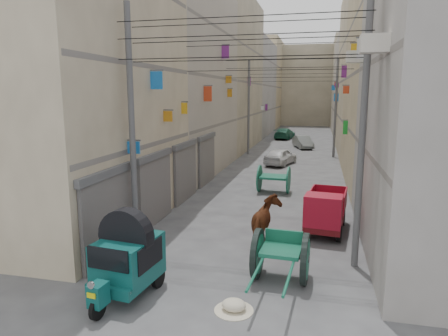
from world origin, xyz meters
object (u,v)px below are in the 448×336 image
(second_cart, at_px, (274,178))
(horse, at_px, (266,222))
(tonga_cart, at_px, (281,255))
(auto_rickshaw, at_px, (127,257))
(distant_car_green, at_px, (285,134))
(distant_car_grey, at_px, (303,142))
(feed_sack, at_px, (234,305))
(mini_truck, at_px, (325,214))
(distant_car_white, at_px, (281,156))

(second_cart, relative_size, horse, 0.85)
(tonga_cart, bearing_deg, second_cart, 100.66)
(auto_rickshaw, distance_m, tonga_cart, 4.16)
(distant_car_green, bearing_deg, horse, 102.46)
(distant_car_grey, bearing_deg, tonga_cart, -106.64)
(horse, relative_size, distant_car_grey, 0.55)
(auto_rickshaw, bearing_deg, feed_sack, 2.80)
(distant_car_green, bearing_deg, mini_truck, 106.10)
(second_cart, xyz_separation_m, distant_car_white, (-0.48, 8.65, -0.13))
(distant_car_grey, distance_m, distant_car_green, 8.29)
(second_cart, xyz_separation_m, feed_sack, (0.42, -12.04, -0.62))
(horse, relative_size, distant_car_white, 0.53)
(second_cart, relative_size, distant_car_grey, 0.47)
(auto_rickshaw, distance_m, distant_car_grey, 30.46)
(horse, xyz_separation_m, distant_car_white, (-1.09, 16.31, -0.20))
(feed_sack, bearing_deg, auto_rickshaw, 176.71)
(tonga_cart, xyz_separation_m, distant_car_white, (-1.83, 18.82, -0.11))
(auto_rickshaw, xyz_separation_m, feed_sack, (2.85, -0.16, -0.89))
(feed_sack, distance_m, distant_car_white, 20.72)
(mini_truck, distance_m, horse, 2.57)
(mini_truck, xyz_separation_m, distant_car_green, (-4.31, 32.34, -0.17))
(tonga_cart, relative_size, feed_sack, 5.42)
(horse, bearing_deg, distant_car_white, -86.08)
(second_cart, height_order, horse, horse)
(horse, bearing_deg, distant_car_grey, -90.14)
(tonga_cart, xyz_separation_m, mini_truck, (1.22, 4.17, 0.05))
(horse, xyz_separation_m, distant_car_green, (-2.35, 33.99, -0.21))
(horse, bearing_deg, second_cart, -85.33)
(tonga_cart, height_order, distant_car_white, tonga_cart)
(distant_car_grey, relative_size, distant_car_green, 0.84)
(auto_rickshaw, xyz_separation_m, distant_car_white, (1.96, 20.53, -0.40))
(mini_truck, bearing_deg, distant_car_white, 108.34)
(mini_truck, relative_size, distant_car_green, 0.72)
(second_cart, bearing_deg, distant_car_grey, 90.58)
(distant_car_grey, bearing_deg, second_cart, -110.14)
(mini_truck, distance_m, distant_car_grey, 24.49)
(auto_rickshaw, distance_m, mini_truck, 7.72)
(second_cart, relative_size, distant_car_green, 0.39)
(auto_rickshaw, height_order, distant_car_green, auto_rickshaw)
(distant_car_green, bearing_deg, distant_car_white, 102.58)
(distant_car_grey, bearing_deg, distant_car_white, -114.89)
(mini_truck, height_order, second_cart, mini_truck)
(tonga_cart, bearing_deg, mini_truck, 76.79)
(second_cart, relative_size, feed_sack, 2.84)
(tonga_cart, height_order, mini_truck, mini_truck)
(auto_rickshaw, height_order, second_cart, auto_rickshaw)
(auto_rickshaw, distance_m, feed_sack, 2.99)
(auto_rickshaw, relative_size, distant_car_grey, 0.71)
(auto_rickshaw, distance_m, second_cart, 12.13)
(auto_rickshaw, height_order, distant_car_white, auto_rickshaw)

